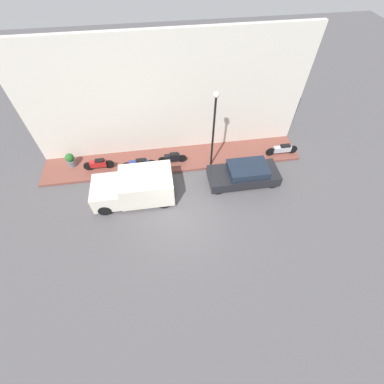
{
  "coord_description": "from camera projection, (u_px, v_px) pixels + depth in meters",
  "views": [
    {
      "loc": [
        -7.8,
        0.56,
        11.85
      ],
      "look_at": [
        1.17,
        -0.75,
        0.6
      ],
      "focal_mm": 24.0,
      "sensor_mm": 36.0,
      "label": 1
    }
  ],
  "objects": [
    {
      "name": "building_facade",
      "position": [
        168.0,
        99.0,
        14.84
      ],
      "size": [
        0.3,
        16.45,
        7.35
      ],
      "color": "silver",
      "rests_on": "ground_plane"
    },
    {
      "name": "parked_car",
      "position": [
        244.0,
        174.0,
        15.34
      ],
      "size": [
        1.77,
        4.18,
        1.22
      ],
      "color": "black",
      "rests_on": "ground_plane"
    },
    {
      "name": "delivery_van",
      "position": [
        135.0,
        187.0,
        14.27
      ],
      "size": [
        2.1,
        4.45,
        1.75
      ],
      "color": "silver",
      "rests_on": "ground_plane"
    },
    {
      "name": "ground_plane",
      "position": [
        182.0,
        217.0,
        14.12
      ],
      "size": [
        60.0,
        60.0,
        0.0
      ],
      "primitive_type": "plane",
      "color": "#514F51"
    },
    {
      "name": "potted_plant",
      "position": [
        71.0,
        160.0,
        16.08
      ],
      "size": [
        0.55,
        0.55,
        0.9
      ],
      "color": "slate",
      "rests_on": "sidewalk"
    },
    {
      "name": "motorcycle_black",
      "position": [
        172.0,
        158.0,
        16.24
      ],
      "size": [
        0.3,
        1.82,
        0.75
      ],
      "color": "black",
      "rests_on": "sidewalk"
    },
    {
      "name": "streetlamp",
      "position": [
        214.0,
        122.0,
        13.98
      ],
      "size": [
        0.32,
        0.32,
        5.0
      ],
      "color": "black",
      "rests_on": "sidewalk"
    },
    {
      "name": "motorcycle_red",
      "position": [
        99.0,
        164.0,
        15.88
      ],
      "size": [
        0.3,
        1.85,
        0.76
      ],
      "color": "#B21E1E",
      "rests_on": "sidewalk"
    },
    {
      "name": "motorcycle_blue",
      "position": [
        139.0,
        164.0,
        15.9
      ],
      "size": [
        0.3,
        2.1,
        0.74
      ],
      "color": "navy",
      "rests_on": "sidewalk"
    },
    {
      "name": "scooter_silver",
      "position": [
        282.0,
        149.0,
        16.73
      ],
      "size": [
        0.3,
        2.12,
        0.76
      ],
      "color": "#B7B7BF",
      "rests_on": "sidewalk"
    },
    {
      "name": "sidewalk",
      "position": [
        173.0,
        160.0,
        16.84
      ],
      "size": [
        2.27,
        16.45,
        0.16
      ],
      "color": "brown",
      "rests_on": "ground_plane"
    }
  ]
}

